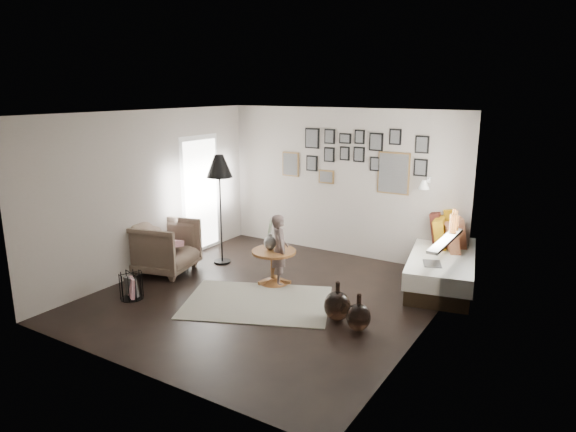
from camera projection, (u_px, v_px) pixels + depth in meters
The scene contains 23 objects.
ground at pixel (267, 297), 7.40m from camera, with size 4.80×4.80×0.00m, color black.
wall_back at pixel (342, 183), 9.07m from camera, with size 4.50×4.50×0.00m, color gray.
wall_front at pixel (131, 256), 5.10m from camera, with size 4.50×4.50×0.00m, color gray.
wall_left at pixel (150, 192), 8.22m from camera, with size 4.80×4.80×0.00m, color gray.
wall_right at pixel (427, 232), 5.94m from camera, with size 4.80×4.80×0.00m, color gray.
ceiling at pixel (265, 113), 6.77m from camera, with size 4.80×4.80×0.00m, color white.
door_left at pixel (201, 195), 9.27m from camera, with size 0.00×2.14×2.14m.
window_right at pixel (449, 234), 7.17m from camera, with size 0.15×1.32×1.30m.
gallery_wall at pixel (357, 159), 8.80m from camera, with size 2.74×0.03×1.08m.
wall_sconce at pixel (424, 184), 8.02m from camera, with size 0.18×0.36×0.16m.
rug at pixel (257, 302), 7.19m from camera, with size 2.00×1.40×0.01m, color silver.
pedestal_table at pixel (274, 268), 7.84m from camera, with size 0.68×0.68×0.53m.
vase at pixel (270, 240), 7.79m from camera, with size 0.19×0.19×0.48m.
candles at pixel (280, 244), 7.69m from camera, with size 0.12×0.12×0.25m.
daybed at pixel (444, 262), 7.88m from camera, with size 1.32×2.29×1.06m.
magazine_on_daybed at pixel (432, 264), 7.30m from camera, with size 0.24×0.32×0.02m, color black.
armchair at pixel (164, 247), 8.30m from camera, with size 0.91×0.93×0.85m, color brown.
armchair_cushion at pixel (168, 243), 8.32m from camera, with size 0.39×0.39×0.10m, color silver.
floor_lamp at pixel (219, 170), 8.47m from camera, with size 0.43×0.43×1.86m.
magazine_basket at pixel (131, 286), 7.29m from camera, with size 0.39×0.39×0.39m.
demijohn_large at pixel (337, 306), 6.60m from camera, with size 0.35×0.35×0.52m.
demijohn_small at pixel (358, 317), 6.33m from camera, with size 0.31×0.31×0.48m.
child at pixel (280, 250), 7.74m from camera, with size 0.40×0.26×1.10m, color brown.
Camera 1 is at (3.87, -5.71, 2.92)m, focal length 32.00 mm.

